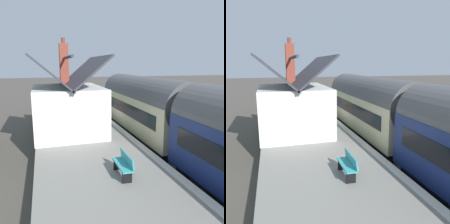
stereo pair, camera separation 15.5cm
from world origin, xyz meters
TOP-DOWN VIEW (x-y plane):
  - ground_plane at (0.00, 0.00)m, footprint 160.00×160.00m
  - platform at (0.00, 3.72)m, footprint 32.00×5.43m
  - platform_edge_coping at (0.00, 1.18)m, footprint 32.00×0.36m
  - rail_near at (0.00, -1.62)m, footprint 52.00×0.08m
  - rail_far at (0.00, -0.18)m, footprint 52.00×0.08m
  - train at (-6.58, -0.90)m, footprint 21.31×2.73m
  - station_building at (-2.18, 4.46)m, footprint 5.90×4.28m
  - bench_mid_platform at (-8.91, 3.15)m, footprint 1.41×0.46m
  - bench_platform_end at (3.78, 3.19)m, footprint 1.41×0.45m
  - planter_under_sign at (8.79, 5.93)m, footprint 0.44×0.44m
  - planter_bench_right at (8.52, 2.78)m, footprint 0.56×0.56m
  - planter_bench_left at (5.06, 3.62)m, footprint 0.70×0.32m
  - planter_by_door at (10.22, 2.24)m, footprint 0.61×0.61m
  - planter_corner_building at (8.71, 4.92)m, footprint 0.39×0.39m
  - planter_edge_near at (3.61, 1.96)m, footprint 0.63×0.63m
  - lamp_post_platform at (9.31, 1.74)m, footprint 0.32×0.50m
  - station_sign_board at (6.19, 1.92)m, footprint 0.96×0.06m

SIDE VIEW (x-z plane):
  - ground_plane at x=0.00m, z-range 0.00..0.00m
  - rail_near at x=0.00m, z-range 0.00..0.14m
  - rail_far at x=0.00m, z-range 0.00..0.14m
  - platform at x=0.00m, z-range 0.00..0.99m
  - platform_edge_coping at x=0.00m, z-range 0.99..1.00m
  - planter_bench_left at x=5.06m, z-range 0.97..1.63m
  - planter_corner_building at x=8.71m, z-range 1.00..1.74m
  - planter_under_sign at x=8.79m, z-range 1.04..1.79m
  - planter_bench_right at x=8.52m, z-range 1.04..1.87m
  - bench_mid_platform at x=-8.91m, z-range 1.02..1.90m
  - bench_platform_end at x=3.78m, z-range 1.02..1.90m
  - planter_by_door at x=10.22m, z-range 1.01..1.95m
  - planter_edge_near at x=3.61m, z-range 1.00..1.97m
  - station_sign_board at x=6.19m, z-range 1.39..2.96m
  - train at x=-6.58m, z-range 0.06..4.38m
  - station_building at x=-2.18m, z-range -0.36..5.49m
  - lamp_post_platform at x=9.31m, z-range 1.70..5.23m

